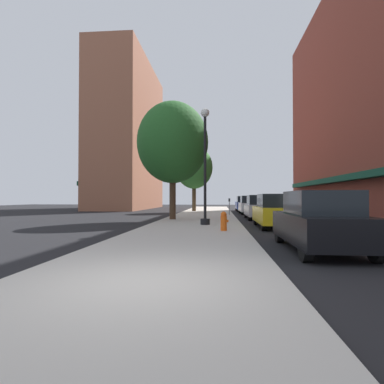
% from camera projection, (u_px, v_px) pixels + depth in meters
% --- Properties ---
extents(ground_plane, '(90.00, 90.00, 0.00)m').
position_uv_depth(ground_plane, '(258.00, 218.00, 22.72)').
color(ground_plane, black).
extents(sidewalk_slab, '(4.80, 50.00, 0.12)m').
position_uv_depth(sidewalk_slab, '(203.00, 216.00, 24.06)').
color(sidewalk_slab, '#B7B2A8').
rests_on(sidewalk_slab, ground).
extents(building_far_background, '(6.80, 18.00, 19.60)m').
position_uv_depth(building_far_background, '(129.00, 137.00, 43.11)').
color(building_far_background, '#9E6047').
rests_on(building_far_background, ground).
extents(lamppost, '(0.48, 0.48, 5.90)m').
position_uv_depth(lamppost, '(205.00, 164.00, 16.00)').
color(lamppost, black).
rests_on(lamppost, sidewalk_slab).
extents(fire_hydrant, '(0.33, 0.26, 0.79)m').
position_uv_depth(fire_hydrant, '(224.00, 221.00, 13.00)').
color(fire_hydrant, '#E05614').
rests_on(fire_hydrant, sidewalk_slab).
extents(parking_meter_near, '(0.14, 0.09, 1.31)m').
position_uv_depth(parking_meter_near, '(229.00, 204.00, 25.16)').
color(parking_meter_near, slate).
rests_on(parking_meter_near, sidewalk_slab).
extents(tree_near, '(4.52, 4.52, 7.48)m').
position_uv_depth(tree_near, '(173.00, 143.00, 20.10)').
color(tree_near, '#422D1E').
rests_on(tree_near, sidewalk_slab).
extents(tree_mid, '(3.82, 3.82, 6.68)m').
position_uv_depth(tree_mid, '(194.00, 168.00, 32.51)').
color(tree_mid, '#4C3823').
rests_on(tree_mid, sidewalk_slab).
extents(car_black, '(1.80, 4.30, 1.66)m').
position_uv_depth(car_black, '(319.00, 222.00, 8.75)').
color(car_black, black).
rests_on(car_black, ground).
extents(car_yellow, '(1.80, 4.30, 1.66)m').
position_uv_depth(car_yellow, '(275.00, 211.00, 15.56)').
color(car_yellow, black).
rests_on(car_yellow, ground).
extents(car_silver, '(1.80, 4.30, 1.66)m').
position_uv_depth(car_silver, '(259.00, 207.00, 21.76)').
color(car_silver, black).
rests_on(car_silver, ground).
extents(car_white, '(1.80, 4.30, 1.66)m').
position_uv_depth(car_white, '(250.00, 205.00, 28.64)').
color(car_white, black).
rests_on(car_white, ground).
extents(car_blue, '(1.80, 4.30, 1.66)m').
position_uv_depth(car_blue, '(244.00, 204.00, 34.78)').
color(car_blue, black).
rests_on(car_blue, ground).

